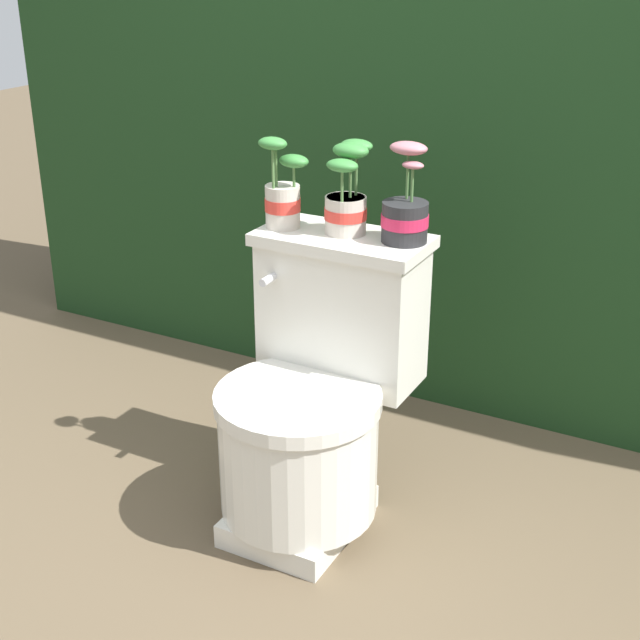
% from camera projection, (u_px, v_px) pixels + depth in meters
% --- Properties ---
extents(ground_plane, '(12.00, 12.00, 0.00)m').
position_uv_depth(ground_plane, '(333.00, 537.00, 2.27)').
color(ground_plane, brown).
extents(hedge_backdrop, '(3.35, 0.63, 1.70)m').
position_uv_depth(hedge_backdrop, '(495.00, 126.00, 2.81)').
color(hedge_backdrop, '#193819').
rests_on(hedge_backdrop, ground).
extents(toilet, '(0.43, 0.55, 0.72)m').
position_uv_depth(toilet, '(313.00, 404.00, 2.24)').
color(toilet, silver).
rests_on(toilet, ground).
extents(potted_plant_left, '(0.12, 0.10, 0.24)m').
position_uv_depth(potted_plant_left, '(283.00, 194.00, 2.22)').
color(potted_plant_left, beige).
rests_on(potted_plant_left, toilet).
extents(potted_plant_midleft, '(0.11, 0.12, 0.23)m').
position_uv_depth(potted_plant_midleft, '(347.00, 198.00, 2.18)').
color(potted_plant_midleft, beige).
rests_on(potted_plant_midleft, toilet).
extents(potted_plant_middle, '(0.11, 0.12, 0.24)m').
position_uv_depth(potted_plant_middle, '(405.00, 212.00, 2.13)').
color(potted_plant_middle, '#262628').
rests_on(potted_plant_middle, toilet).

